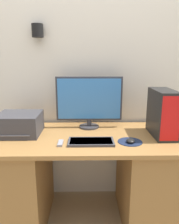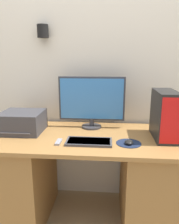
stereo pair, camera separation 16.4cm
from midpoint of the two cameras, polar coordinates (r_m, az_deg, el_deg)
name	(u,v)px [view 1 (the left image)]	position (r m, az deg, el deg)	size (l,w,h in m)	color
wall_back	(84,61)	(2.07, -3.76, 13.04)	(6.40, 0.15, 2.70)	silver
desk	(84,178)	(1.92, -3.93, -16.86)	(1.50, 0.74, 0.78)	olive
monitor	(89,100)	(1.90, -2.58, 3.00)	(0.57, 0.17, 0.45)	#333338
keyboard	(91,142)	(1.61, -2.55, -7.78)	(0.33, 0.17, 0.02)	#3D3D42
mousepad	(130,142)	(1.64, 7.71, -7.77)	(0.18, 0.18, 0.00)	#19233D
mouse	(130,141)	(1.61, 7.78, -7.50)	(0.06, 0.07, 0.03)	black
computer_tower	(163,113)	(1.78, 16.07, -0.30)	(0.15, 0.35, 0.37)	black
printer	(19,124)	(1.88, -20.28, -2.96)	(0.34, 0.32, 0.17)	#38383D
remote_control	(60,143)	(1.61, -10.55, -8.05)	(0.03, 0.11, 0.02)	gray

